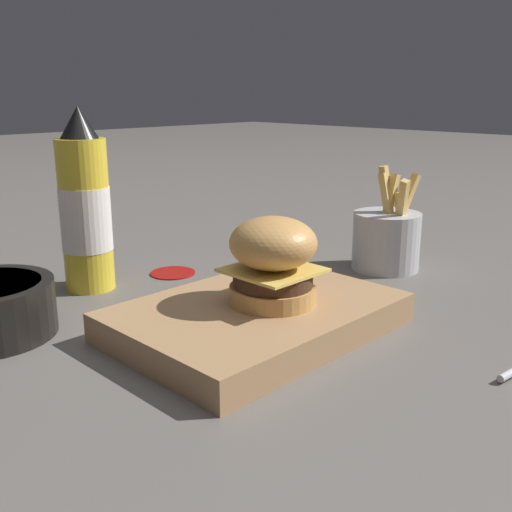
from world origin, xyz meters
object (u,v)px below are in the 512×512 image
object	(u,v)px
ketchup_bottle	(85,210)
burger	(273,260)
serving_board	(256,315)
fries_basket	(387,239)

from	to	relation	value
ketchup_bottle	burger	bearing A→B (deg)	103.18
serving_board	ketchup_bottle	xyz separation A→B (m)	(0.05, -0.25, 0.09)
burger	fries_basket	xyz separation A→B (m)	(-0.28, -0.04, -0.03)
burger	ketchup_bottle	distance (m)	0.27
ketchup_bottle	fries_basket	xyz separation A→B (m)	(-0.34, 0.22, -0.06)
fries_basket	serving_board	bearing A→B (deg)	5.34
serving_board	burger	bearing A→B (deg)	124.11
serving_board	ketchup_bottle	distance (m)	0.27
burger	ketchup_bottle	size ratio (longest dim) A/B	0.40
burger	ketchup_bottle	bearing A→B (deg)	-76.82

